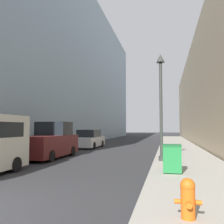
# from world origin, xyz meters

# --- Properties ---
(sidewalk_right) EXTENTS (3.56, 60.00, 0.14)m
(sidewalk_right) POSITION_xyz_m (5.70, 18.00, 0.07)
(sidewalk_right) COLOR #9E998E
(sidewalk_right) RESTS_ON ground
(building_left_glass) EXTENTS (12.00, 60.00, 20.53)m
(building_left_glass) POSITION_xyz_m (-11.11, 26.00, 10.26)
(building_left_glass) COLOR #849EB2
(building_left_glass) RESTS_ON ground
(fire_hydrant) EXTENTS (0.51, 0.40, 0.77)m
(fire_hydrant) POSITION_xyz_m (4.99, 0.53, 0.55)
(fire_hydrant) COLOR #D15614
(fire_hydrant) RESTS_ON sidewalk_right
(trash_bin) EXTENTS (0.70, 0.69, 1.08)m
(trash_bin) POSITION_xyz_m (4.80, 5.48, 0.70)
(trash_bin) COLOR #1E7538
(trash_bin) RESTS_ON sidewalk_right
(lamppost) EXTENTS (0.45, 0.45, 5.69)m
(lamppost) POSITION_xyz_m (4.34, 8.94, 3.57)
(lamppost) COLOR #2D332D
(lamppost) RESTS_ON sidewalk_right
(pickup_truck) EXTENTS (2.25, 5.09, 2.26)m
(pickup_truck) POSITION_xyz_m (-2.62, 9.97, 0.95)
(pickup_truck) COLOR #561919
(pickup_truck) RESTS_ON ground
(parked_sedan_near) EXTENTS (1.96, 4.77, 1.69)m
(parked_sedan_near) POSITION_xyz_m (-2.54, 18.06, 0.77)
(parked_sedan_near) COLOR silver
(parked_sedan_near) RESTS_ON ground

